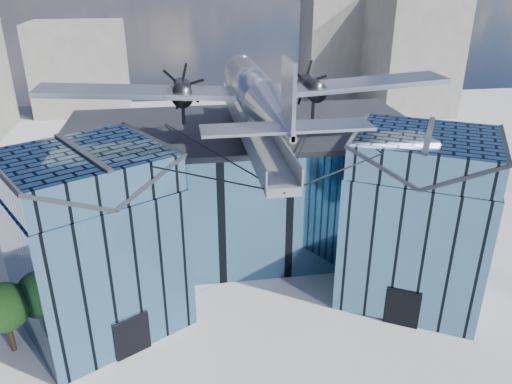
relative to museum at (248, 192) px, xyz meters
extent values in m
plane|color=gray|center=(0.00, -5.82, -5.54)|extent=(120.00, 120.00, 0.00)
cube|color=teal|center=(0.00, 3.18, -0.79)|extent=(28.00, 14.00, 9.50)
cube|color=#272A2F|center=(0.00, 3.18, 4.16)|extent=(28.00, 14.00, 0.40)
cube|color=teal|center=(-10.50, -6.82, -0.79)|extent=(11.79, 11.43, 9.50)
cube|color=teal|center=(-10.50, -6.82, 5.06)|extent=(11.56, 11.20, 2.20)
cube|color=#272A2F|center=(-12.45, -7.94, 5.06)|extent=(7.98, 9.23, 2.40)
cube|color=#272A2F|center=(-8.55, -5.69, 5.06)|extent=(7.98, 9.23, 2.40)
cube|color=#272A2F|center=(-10.50, -6.82, 6.21)|extent=(4.30, 7.10, 0.18)
cube|color=black|center=(-8.48, -10.33, -4.24)|extent=(2.03, 1.32, 2.60)
cube|color=black|center=(-6.60, -4.57, -0.79)|extent=(0.34, 0.34, 9.50)
cube|color=teal|center=(10.50, -6.82, -0.79)|extent=(11.79, 11.43, 9.50)
cube|color=teal|center=(10.50, -6.82, 5.06)|extent=(11.56, 11.20, 2.20)
cube|color=#272A2F|center=(8.55, -5.69, 5.06)|extent=(7.98, 9.23, 2.40)
cube|color=#272A2F|center=(12.45, -7.94, 5.06)|extent=(7.98, 9.23, 2.40)
cube|color=#272A2F|center=(10.50, -6.82, 6.21)|extent=(4.30, 7.10, 0.18)
cube|color=black|center=(8.48, -10.33, -4.24)|extent=(2.03, 1.32, 2.60)
cube|color=black|center=(6.60, -4.57, -0.79)|extent=(0.34, 0.34, 9.50)
cube|color=gray|center=(0.00, -2.32, 5.56)|extent=(1.80, 21.00, 0.50)
cube|color=gray|center=(-0.90, -2.32, 6.21)|extent=(0.08, 21.00, 1.10)
cube|color=gray|center=(0.90, -2.32, 6.21)|extent=(0.08, 21.00, 1.10)
cylinder|color=gray|center=(0.00, 7.18, 4.89)|extent=(0.44, 0.44, 1.35)
cylinder|color=gray|center=(0.00, 1.18, 4.89)|extent=(0.44, 0.44, 1.35)
cylinder|color=gray|center=(0.00, -2.82, 4.89)|extent=(0.44, 0.44, 1.35)
cylinder|color=gray|center=(0.00, -1.82, 6.51)|extent=(0.70, 0.70, 1.40)
cylinder|color=black|center=(-5.25, -9.82, 5.86)|extent=(10.55, 6.08, 0.69)
cylinder|color=black|center=(5.25, -9.82, 5.86)|extent=(10.55, 6.08, 0.69)
cylinder|color=black|center=(-3.00, -4.32, 5.01)|extent=(6.09, 17.04, 1.19)
cylinder|color=black|center=(3.00, -4.32, 5.01)|extent=(6.09, 17.04, 1.19)
cylinder|color=#A9AEB6|center=(0.00, -1.82, 8.46)|extent=(2.50, 11.00, 2.50)
sphere|color=#A9AEB6|center=(0.00, 3.68, 8.46)|extent=(2.50, 2.50, 2.50)
cube|color=black|center=(0.00, 2.68, 9.15)|extent=(1.60, 1.40, 0.50)
cone|color=#A9AEB6|center=(0.00, -10.82, 8.76)|extent=(2.50, 7.00, 2.50)
cube|color=#A9AEB6|center=(0.00, -13.12, 10.36)|extent=(0.18, 2.40, 3.40)
cube|color=#A9AEB6|center=(0.00, -13.02, 8.96)|extent=(8.00, 1.80, 0.14)
cube|color=#A9AEB6|center=(-7.00, -0.82, 8.16)|extent=(14.00, 3.20, 1.08)
cylinder|color=black|center=(-4.60, -0.22, 7.91)|extent=(1.44, 3.20, 1.44)
cone|color=black|center=(-4.60, 1.58, 7.91)|extent=(0.70, 0.70, 0.70)
cube|color=black|center=(-4.60, 1.73, 7.91)|extent=(1.05, 0.06, 3.33)
cube|color=black|center=(-4.60, 1.73, 7.91)|extent=(2.53, 0.06, 2.53)
cube|color=black|center=(-4.60, 1.73, 7.91)|extent=(3.33, 0.06, 1.05)
cylinder|color=black|center=(-4.60, -0.82, 6.69)|extent=(0.24, 0.24, 1.75)
cube|color=#A9AEB6|center=(7.00, -0.82, 8.16)|extent=(14.00, 3.20, 1.08)
cylinder|color=black|center=(4.60, -0.22, 7.91)|extent=(1.44, 3.20, 1.44)
cone|color=black|center=(4.60, 1.58, 7.91)|extent=(0.70, 0.70, 0.70)
cube|color=black|center=(4.60, 1.73, 7.91)|extent=(1.05, 0.06, 3.33)
cube|color=black|center=(4.60, 1.73, 7.91)|extent=(2.53, 0.06, 2.53)
cube|color=black|center=(4.60, 1.73, 7.91)|extent=(3.33, 0.06, 1.05)
cylinder|color=black|center=(4.60, -0.82, 6.69)|extent=(0.24, 0.24, 1.75)
cube|color=slate|center=(32.00, 42.18, 3.46)|extent=(12.00, 14.00, 18.00)
cube|color=slate|center=(-20.00, 49.18, 1.46)|extent=(14.00, 10.00, 14.00)
cube|color=slate|center=(22.00, 52.18, 7.46)|extent=(9.00, 9.00, 26.00)
cylinder|color=#311E13|center=(-15.71, -8.90, -4.41)|extent=(0.35, 0.35, 2.26)
sphere|color=#1D4317|center=(-15.71, -8.90, -2.39)|extent=(3.31, 3.31, 2.95)
camera|label=1|loc=(-4.88, -34.74, 15.58)|focal=35.00mm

